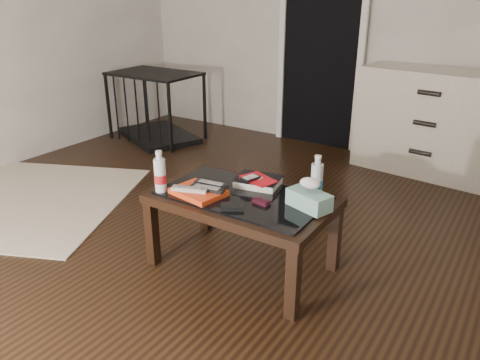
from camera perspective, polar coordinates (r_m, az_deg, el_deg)
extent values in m
plane|color=black|center=(2.91, -4.18, -9.36)|extent=(5.00, 5.00, 0.00)
plane|color=silver|center=(4.71, 15.07, 19.55)|extent=(5.00, 0.00, 5.00)
cube|color=black|center=(4.85, 9.90, 15.86)|extent=(0.80, 0.05, 2.00)
cube|color=silver|center=(5.00, 5.17, 16.28)|extent=(0.06, 0.04, 2.04)
cube|color=silver|center=(4.67, 14.62, 15.25)|extent=(0.06, 0.04, 2.04)
cube|color=black|center=(2.79, -10.66, -6.38)|extent=(0.06, 0.06, 0.40)
cube|color=black|center=(2.34, 6.48, -12.41)|extent=(0.06, 0.06, 0.40)
cube|color=black|center=(3.14, -4.21, -2.63)|extent=(0.06, 0.06, 0.40)
cube|color=black|center=(2.74, 11.46, -7.02)|extent=(0.06, 0.06, 0.40)
cube|color=black|center=(2.62, 0.30, -2.52)|extent=(1.00, 0.60, 0.05)
cube|color=black|center=(2.60, 0.30, -1.90)|extent=(0.90, 0.50, 0.01)
cube|color=beige|center=(4.38, 22.24, 6.52)|extent=(1.24, 0.62, 0.90)
cylinder|color=black|center=(4.19, 21.09, 3.14)|extent=(0.18, 0.06, 0.04)
cylinder|color=black|center=(4.12, 21.57, 6.41)|extent=(0.18, 0.06, 0.04)
cylinder|color=black|center=(4.07, 22.07, 9.79)|extent=(0.18, 0.06, 0.04)
cube|color=black|center=(5.20, -9.90, 5.35)|extent=(1.06, 0.91, 0.06)
cube|color=black|center=(5.05, -10.41, 12.64)|extent=(1.06, 0.91, 0.02)
cube|color=black|center=(5.23, -15.74, 8.58)|extent=(0.03, 0.03, 0.70)
cube|color=black|center=(4.64, -8.54, 7.46)|extent=(0.03, 0.03, 0.70)
cube|color=black|center=(5.61, -11.47, 9.86)|extent=(0.03, 0.03, 0.70)
cube|color=black|center=(5.06, -4.34, 8.89)|extent=(0.03, 0.03, 0.70)
cube|color=red|center=(2.61, -5.07, -1.46)|extent=(0.31, 0.25, 0.03)
cube|color=#B1B1B6|center=(2.58, -6.19, -1.10)|extent=(0.21, 0.11, 0.02)
cube|color=black|center=(2.58, -4.04, -1.02)|extent=(0.21, 0.08, 0.02)
cube|color=black|center=(2.64, -3.54, -0.48)|extent=(0.20, 0.07, 0.02)
cube|color=black|center=(2.72, 2.21, -0.17)|extent=(0.28, 0.24, 0.05)
cube|color=red|center=(2.69, 2.15, 0.21)|extent=(0.23, 0.20, 0.01)
cube|color=black|center=(2.67, 1.28, 0.26)|extent=(0.09, 0.12, 0.02)
cube|color=black|center=(2.49, 2.63, -2.65)|extent=(0.09, 0.06, 0.02)
cube|color=black|center=(2.43, -0.92, -3.31)|extent=(0.14, 0.12, 0.02)
cylinder|color=white|center=(2.64, -9.74, 1.06)|extent=(0.08, 0.08, 0.24)
cylinder|color=silver|center=(2.57, 9.36, 0.45)|extent=(0.08, 0.08, 0.24)
cube|color=#227E71|center=(2.46, 8.42, -2.41)|extent=(0.26, 0.19, 0.09)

